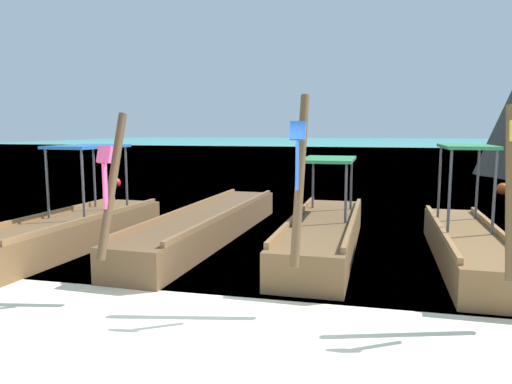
# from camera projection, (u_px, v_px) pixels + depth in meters

# --- Properties ---
(ground) EXTENTS (120.00, 120.00, 0.00)m
(ground) POSITION_uv_depth(u_px,v_px,m) (181.00, 346.00, 5.38)
(ground) COLOR beige
(sea_water) EXTENTS (120.00, 120.00, 0.00)m
(sea_water) POSITION_uv_depth(u_px,v_px,m) (354.00, 147.00, 64.90)
(sea_water) COLOR #2DB29E
(sea_water) RESTS_ON ground
(longtail_boat_violet_ribbon) EXTENTS (1.59, 5.77, 2.70)m
(longtail_boat_violet_ribbon) POSITION_uv_depth(u_px,v_px,m) (71.00, 230.00, 9.74)
(longtail_boat_violet_ribbon) COLOR brown
(longtail_boat_violet_ribbon) RESTS_ON ground
(longtail_boat_pink_ribbon) EXTENTS (1.46, 7.63, 2.63)m
(longtail_boat_pink_ribbon) POSITION_uv_depth(u_px,v_px,m) (208.00, 225.00, 10.56)
(longtail_boat_pink_ribbon) COLOR brown
(longtail_boat_pink_ribbon) RESTS_ON ground
(longtail_boat_blue_ribbon) EXTENTS (1.33, 6.10, 2.87)m
(longtail_boat_blue_ribbon) POSITION_uv_depth(u_px,v_px,m) (323.00, 233.00, 9.45)
(longtail_boat_blue_ribbon) COLOR brown
(longtail_boat_blue_ribbon) RESTS_ON ground
(longtail_boat_yellow_ribbon) EXTENTS (1.12, 5.47, 2.70)m
(longtail_boat_yellow_ribbon) POSITION_uv_depth(u_px,v_px,m) (468.00, 244.00, 8.60)
(longtail_boat_yellow_ribbon) COLOR brown
(longtail_boat_yellow_ribbon) RESTS_ON ground
(mooring_buoy_near) EXTENTS (0.44, 0.44, 0.44)m
(mooring_buoy_near) POSITION_uv_depth(u_px,v_px,m) (503.00, 189.00, 17.49)
(mooring_buoy_near) COLOR #EA5119
(mooring_buoy_near) RESTS_ON sea_water
(mooring_buoy_far) EXTENTS (0.43, 0.43, 0.43)m
(mooring_buoy_far) POSITION_uv_depth(u_px,v_px,m) (115.00, 183.00, 19.54)
(mooring_buoy_far) COLOR red
(mooring_buoy_far) RESTS_ON sea_water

